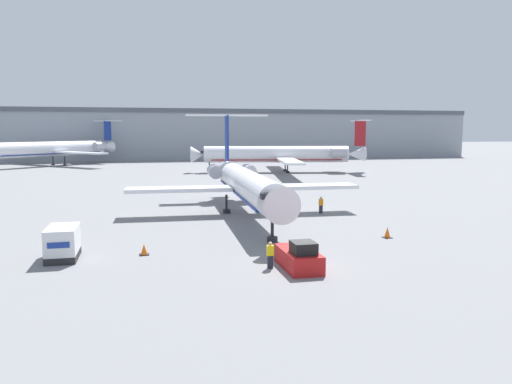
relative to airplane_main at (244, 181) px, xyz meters
The scene contains 11 objects.
ground_plane 20.21m from the airplane_main, 91.93° to the right, with size 600.00×600.00×0.00m, color slate.
terminal_building 100.15m from the airplane_main, 90.39° to the left, with size 180.00×16.80×14.34m.
airplane_main is the anchor object (origin of this frame).
pushback_tug 20.21m from the airplane_main, 92.31° to the right, with size 1.90×4.20×1.81m.
luggage_cart 20.91m from the airplane_main, 135.62° to the right, with size 1.85×3.35×2.09m.
worker_near_tug 19.95m from the airplane_main, 97.16° to the right, with size 0.40×0.24×1.62m.
worker_by_wing 7.96m from the airplane_main, 10.97° to the right, with size 0.40×0.24×1.68m.
traffic_cone_left 17.86m from the airplane_main, 123.79° to the right, with size 0.64×0.64×0.72m.
traffic_cone_right 16.08m from the airplane_main, 57.72° to the right, with size 0.65×0.65×0.84m.
airplane_parked_far_left 82.07m from the airplane_main, 111.12° to the left, with size 29.25×28.73×10.80m.
airplane_parked_far_right 50.23m from the airplane_main, 69.91° to the left, with size 34.88×37.73×10.26m.
Camera 1 is at (-9.12, -27.82, 8.18)m, focal length 35.00 mm.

